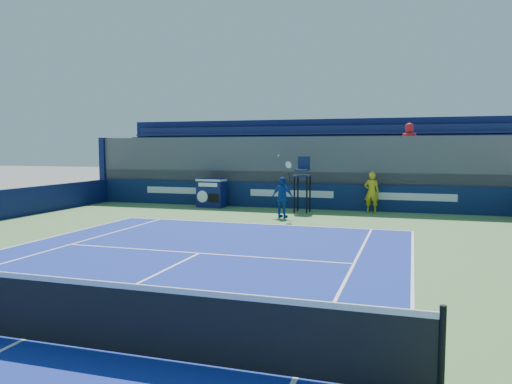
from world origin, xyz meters
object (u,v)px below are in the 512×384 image
(ball_person, at_px, (372,192))
(tennis_net, at_px, (21,305))
(match_clock, at_px, (211,192))
(tennis_player, at_px, (283,197))
(umpire_chair, at_px, (303,178))

(ball_person, distance_m, tennis_net, 16.98)
(ball_person, relative_size, match_clock, 1.29)
(tennis_net, bearing_deg, tennis_player, 88.31)
(ball_person, height_order, match_clock, ball_person)
(tennis_net, height_order, umpire_chair, umpire_chair)
(tennis_net, distance_m, umpire_chair, 15.88)
(match_clock, height_order, umpire_chair, umpire_chair)
(ball_person, xyz_separation_m, match_clock, (-7.52, -0.21, -0.17))
(match_clock, bearing_deg, tennis_player, -31.03)
(match_clock, height_order, tennis_player, tennis_player)
(match_clock, xyz_separation_m, tennis_player, (4.18, -2.52, 0.10))
(umpire_chair, bearing_deg, ball_person, 13.73)
(tennis_player, bearing_deg, match_clock, 148.97)
(ball_person, height_order, tennis_net, ball_person)
(tennis_player, bearing_deg, ball_person, 39.25)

